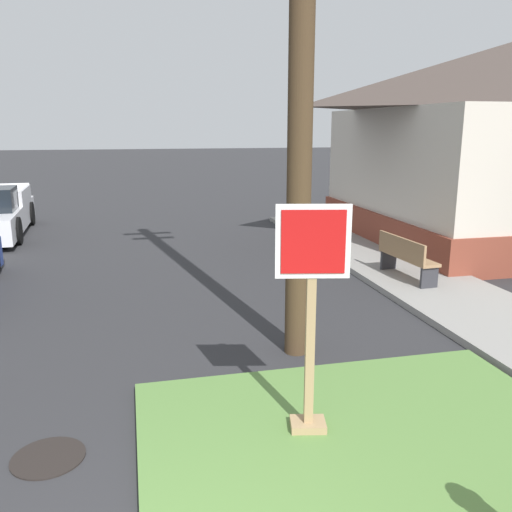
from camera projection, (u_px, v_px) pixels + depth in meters
grass_corner_patch at (394, 471)px, 4.95m from camera, size 4.58×4.46×0.08m
sidewalk_strip at (450, 295)px, 10.05m from camera, size 2.20×18.31×0.12m
stop_sign at (311, 324)px, 5.31m from camera, size 0.70×0.35×2.34m
manhole_cover at (48, 457)px, 5.21m from camera, size 0.70×0.70×0.02m
street_bench at (406, 256)px, 10.89m from camera, size 0.52×1.67×0.85m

